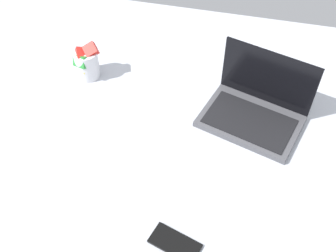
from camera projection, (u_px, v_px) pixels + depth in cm
name	position (u px, v px, depth cm)	size (l,w,h in cm)	color
bed_mattress	(134.00, 132.00, 156.61)	(180.00, 140.00, 18.00)	#B7BCC6
laptop	(255.00, 108.00, 146.20)	(38.27, 31.62, 23.00)	#4C4C51
snack_cup	(87.00, 63.00, 159.19)	(9.85, 9.84, 14.81)	silver
cell_phone	(175.00, 243.00, 117.65)	(6.80, 14.00, 0.80)	black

